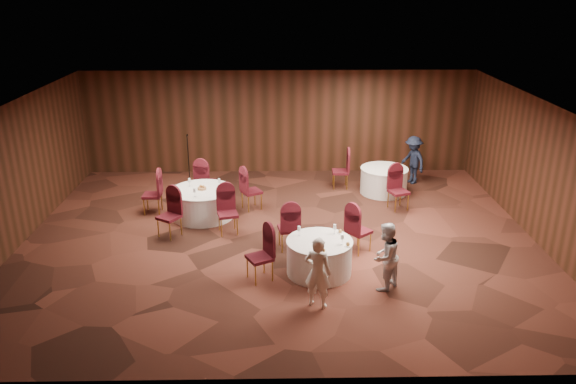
{
  "coord_description": "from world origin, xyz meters",
  "views": [
    {
      "loc": [
        -0.04,
        -12.05,
        5.75
      ],
      "look_at": [
        0.2,
        0.2,
        1.1
      ],
      "focal_mm": 35.0,
      "sensor_mm": 36.0,
      "label": 1
    }
  ],
  "objects_px": {
    "woman_b": "(385,257)",
    "woman_a": "(318,272)",
    "table_right": "(384,180)",
    "table_left": "(203,203)",
    "mic_stand": "(189,169)",
    "table_main": "(319,257)",
    "man_c": "(413,160)"
  },
  "relations": [
    {
      "from": "table_right",
      "to": "man_c",
      "type": "distance_m",
      "value": 1.34
    },
    {
      "from": "table_right",
      "to": "woman_a",
      "type": "relative_size",
      "value": 0.96
    },
    {
      "from": "table_main",
      "to": "mic_stand",
      "type": "height_order",
      "value": "mic_stand"
    },
    {
      "from": "table_left",
      "to": "mic_stand",
      "type": "xyz_separation_m",
      "value": [
        -0.73,
        2.61,
        0.05
      ]
    },
    {
      "from": "table_right",
      "to": "woman_a",
      "type": "bearing_deg",
      "value": -111.21
    },
    {
      "from": "woman_a",
      "to": "man_c",
      "type": "height_order",
      "value": "man_c"
    },
    {
      "from": "table_main",
      "to": "table_left",
      "type": "relative_size",
      "value": 0.85
    },
    {
      "from": "table_main",
      "to": "woman_b",
      "type": "bearing_deg",
      "value": -27.59
    },
    {
      "from": "table_main",
      "to": "woman_a",
      "type": "bearing_deg",
      "value": -95.57
    },
    {
      "from": "table_left",
      "to": "table_right",
      "type": "xyz_separation_m",
      "value": [
        4.97,
        1.63,
        -0.0
      ]
    },
    {
      "from": "table_left",
      "to": "woman_a",
      "type": "bearing_deg",
      "value": -58.34
    },
    {
      "from": "table_left",
      "to": "table_right",
      "type": "distance_m",
      "value": 5.23
    },
    {
      "from": "table_left",
      "to": "man_c",
      "type": "relative_size",
      "value": 1.12
    },
    {
      "from": "woman_a",
      "to": "table_main",
      "type": "bearing_deg",
      "value": -73.25
    },
    {
      "from": "table_left",
      "to": "woman_a",
      "type": "distance_m",
      "value": 5.08
    },
    {
      "from": "table_main",
      "to": "table_right",
      "type": "bearing_deg",
      "value": 64.98
    },
    {
      "from": "woman_a",
      "to": "woman_b",
      "type": "height_order",
      "value": "woman_a"
    },
    {
      "from": "woman_b",
      "to": "woman_a",
      "type": "bearing_deg",
      "value": -22.25
    },
    {
      "from": "woman_a",
      "to": "woman_b",
      "type": "distance_m",
      "value": 1.49
    },
    {
      "from": "table_main",
      "to": "mic_stand",
      "type": "relative_size",
      "value": 0.92
    },
    {
      "from": "mic_stand",
      "to": "woman_a",
      "type": "xyz_separation_m",
      "value": [
        3.39,
        -6.93,
        0.28
      ]
    },
    {
      "from": "table_main",
      "to": "woman_a",
      "type": "distance_m",
      "value": 1.32
    },
    {
      "from": "man_c",
      "to": "table_main",
      "type": "bearing_deg",
      "value": -56.63
    },
    {
      "from": "table_left",
      "to": "man_c",
      "type": "xyz_separation_m",
      "value": [
        5.97,
        2.45,
        0.35
      ]
    },
    {
      "from": "table_main",
      "to": "table_left",
      "type": "distance_m",
      "value": 4.13
    },
    {
      "from": "table_main",
      "to": "man_c",
      "type": "height_order",
      "value": "man_c"
    },
    {
      "from": "table_right",
      "to": "woman_b",
      "type": "xyz_separation_m",
      "value": [
        -0.95,
        -5.32,
        0.32
      ]
    },
    {
      "from": "table_main",
      "to": "woman_b",
      "type": "distance_m",
      "value": 1.43
    },
    {
      "from": "woman_a",
      "to": "man_c",
      "type": "xyz_separation_m",
      "value": [
        3.31,
        6.76,
        0.02
      ]
    },
    {
      "from": "woman_a",
      "to": "woman_b",
      "type": "xyz_separation_m",
      "value": [
        1.36,
        0.62,
        -0.01
      ]
    },
    {
      "from": "mic_stand",
      "to": "woman_a",
      "type": "bearing_deg",
      "value": -63.93
    },
    {
      "from": "table_right",
      "to": "woman_b",
      "type": "height_order",
      "value": "woman_b"
    }
  ]
}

